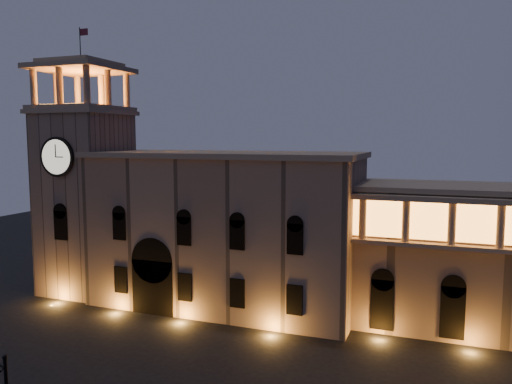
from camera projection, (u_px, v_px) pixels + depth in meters
government_building at (224, 229)px, 56.93m from camera, size 30.80×12.80×17.60m
clock_tower at (86, 192)px, 62.00m from camera, size 9.80×9.80×32.40m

